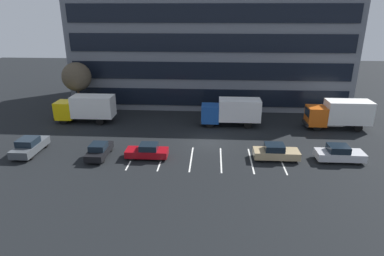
{
  "coord_description": "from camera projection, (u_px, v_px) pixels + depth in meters",
  "views": [
    {
      "loc": [
        0.46,
        -32.39,
        13.4
      ],
      "look_at": [
        -1.62,
        0.48,
        1.4
      ],
      "focal_mm": 30.91,
      "sensor_mm": 36.0,
      "label": 1
    }
  ],
  "objects": [
    {
      "name": "box_truck_orange",
      "position": [
        340.0,
        113.0,
        38.33
      ],
      "size": [
        7.3,
        2.42,
        3.38
      ],
      "color": "#D85914",
      "rests_on": "ground_plane"
    },
    {
      "name": "sedan_maroon",
      "position": [
        147.0,
        151.0,
        31.13
      ],
      "size": [
        3.94,
        1.65,
        1.41
      ],
      "color": "maroon",
      "rests_on": "ground_plane"
    },
    {
      "name": "box_truck_yellow",
      "position": [
        86.0,
        107.0,
        40.55
      ],
      "size": [
        7.26,
        2.41,
        3.37
      ],
      "color": "yellow",
      "rests_on": "ground_plane"
    },
    {
      "name": "lot_markings",
      "position": [
        206.0,
        159.0,
        31.05
      ],
      "size": [
        14.14,
        5.4,
        0.01
      ],
      "color": "silver",
      "rests_on": "ground_plane"
    },
    {
      "name": "bare_tree",
      "position": [
        77.0,
        77.0,
        42.37
      ],
      "size": [
        3.7,
        3.7,
        6.93
      ],
      "color": "#473323",
      "rests_on": "ground_plane"
    },
    {
      "name": "ground_plane",
      "position": [
        207.0,
        142.0,
        34.98
      ],
      "size": [
        120.0,
        120.0,
        0.0
      ],
      "primitive_type": "plane",
      "color": "black"
    },
    {
      "name": "box_truck_blue",
      "position": [
        232.0,
        111.0,
        39.33
      ],
      "size": [
        7.1,
        2.35,
        3.29
      ],
      "color": "#194799",
      "rests_on": "ground_plane"
    },
    {
      "name": "sedan_silver",
      "position": [
        339.0,
        154.0,
        30.48
      ],
      "size": [
        4.31,
        1.8,
        1.54
      ],
      "color": "silver",
      "rests_on": "ground_plane"
    },
    {
      "name": "sedan_black",
      "position": [
        99.0,
        150.0,
        31.36
      ],
      "size": [
        1.63,
        3.9,
        1.4
      ],
      "color": "black",
      "rests_on": "ground_plane"
    },
    {
      "name": "office_building",
      "position": [
        210.0,
        52.0,
        49.35
      ],
      "size": [
        38.26,
        13.88,
        14.4
      ],
      "color": "slate",
      "rests_on": "ground_plane"
    },
    {
      "name": "sedan_tan",
      "position": [
        276.0,
        152.0,
        30.83
      ],
      "size": [
        4.2,
        1.76,
        1.5
      ],
      "color": "tan",
      "rests_on": "ground_plane"
    },
    {
      "name": "sedan_charcoal",
      "position": [
        30.0,
        146.0,
        32.12
      ],
      "size": [
        1.87,
        4.47,
        1.6
      ],
      "color": "#474C51",
      "rests_on": "ground_plane"
    }
  ]
}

